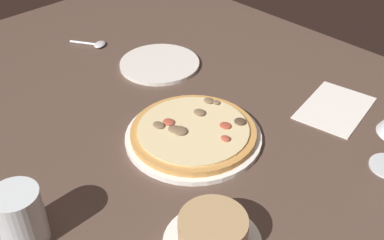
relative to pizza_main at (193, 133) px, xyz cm
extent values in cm
cube|color=brown|center=(3.28, -2.43, -3.24)|extent=(150.00, 110.00, 4.00)
cylinder|color=white|center=(-0.01, 0.03, -0.74)|extent=(26.48, 26.48, 1.00)
cylinder|color=#C68C47|center=(-0.01, 0.03, 0.36)|extent=(24.32, 24.32, 1.20)
cylinder|color=beige|center=(-0.01, 0.03, 1.16)|extent=(21.52, 21.52, 0.40)
ellipsoid|color=brown|center=(2.53, -4.15, 1.70)|extent=(2.47, 2.11, 0.67)
ellipsoid|color=#AD4733|center=(-6.70, -1.75, 1.67)|extent=(1.88, 1.57, 0.62)
ellipsoid|color=#4C3828|center=(-5.10, -7.69, 1.68)|extent=(2.36, 2.27, 0.64)
ellipsoid|color=#AD4733|center=(-3.92, -4.76, 1.58)|extent=(2.36, 2.11, 0.44)
ellipsoid|color=brown|center=(0.91, 2.71, 1.69)|extent=(3.02, 2.64, 0.66)
ellipsoid|color=brown|center=(2.67, -9.19, 1.61)|extent=(1.63, 1.40, 0.49)
ellipsoid|color=brown|center=(5.09, 4.38, 1.61)|extent=(2.57, 2.01, 0.50)
ellipsoid|color=#AD4733|center=(4.49, 2.32, 1.62)|extent=(2.35, 2.13, 0.51)
ellipsoid|color=brown|center=(4.21, -8.52, 1.64)|extent=(2.24, 1.87, 0.55)
ellipsoid|color=brown|center=(2.08, 3.18, 1.71)|extent=(2.21, 2.13, 0.70)
cylinder|color=tan|center=(-20.40, 15.92, 1.97)|extent=(10.32, 10.32, 4.81)
cylinder|color=silver|center=(0.38, 35.26, 3.47)|extent=(7.29, 7.29, 9.42)
cylinder|color=silver|center=(0.38, 35.26, 1.74)|extent=(6.71, 6.71, 5.95)
cylinder|color=silver|center=(26.20, -14.06, -0.79)|extent=(19.38, 19.38, 0.90)
cube|color=white|center=(-13.65, -28.66, -1.09)|extent=(14.98, 19.27, 0.30)
ellipsoid|color=silver|center=(44.72, -9.47, -0.74)|extent=(4.49, 4.88, 1.00)
cylinder|color=silver|center=(48.28, -7.26, -0.89)|extent=(7.49, 5.01, 0.70)
camera|label=1|loc=(-50.93, 49.79, 55.68)|focal=43.81mm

